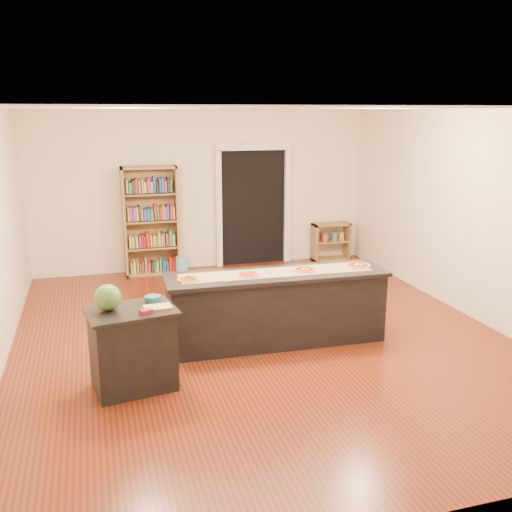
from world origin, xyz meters
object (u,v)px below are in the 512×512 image
object	(u,v)px
side_counter	(133,349)
bookshelf	(151,221)
kitchen_island	(277,308)
low_shelf	(331,242)
watermelon	(108,298)
waste_bin	(182,266)

from	to	relation	value
side_counter	bookshelf	bearing A→B (deg)	71.77
kitchen_island	low_shelf	xyz separation A→B (m)	(2.25, 3.52, -0.09)
side_counter	watermelon	distance (m)	0.59
bookshelf	low_shelf	distance (m)	3.42
bookshelf	side_counter	bearing A→B (deg)	-98.82
low_shelf	watermelon	bearing A→B (deg)	-135.15
kitchen_island	watermelon	world-z (taller)	watermelon
bookshelf	waste_bin	xyz separation A→B (m)	(0.48, -0.20, -0.78)
bookshelf	waste_bin	size ratio (longest dim) A/B	5.96
watermelon	kitchen_island	bearing A→B (deg)	19.31
bookshelf	watermelon	distance (m)	4.29
kitchen_island	side_counter	size ratio (longest dim) A/B	3.12
side_counter	bookshelf	world-z (taller)	bookshelf
kitchen_island	side_counter	bearing A→B (deg)	-155.92
side_counter	low_shelf	size ratio (longest dim) A/B	1.21
kitchen_island	bookshelf	distance (m)	3.71
watermelon	low_shelf	bearing A→B (deg)	44.85
kitchen_island	low_shelf	distance (m)	4.18
side_counter	bookshelf	size ratio (longest dim) A/B	0.46
side_counter	low_shelf	xyz separation A→B (m)	(4.03, 4.25, -0.07)
side_counter	watermelon	xyz separation A→B (m)	(-0.21, 0.04, 0.55)
kitchen_island	bookshelf	size ratio (longest dim) A/B	1.43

